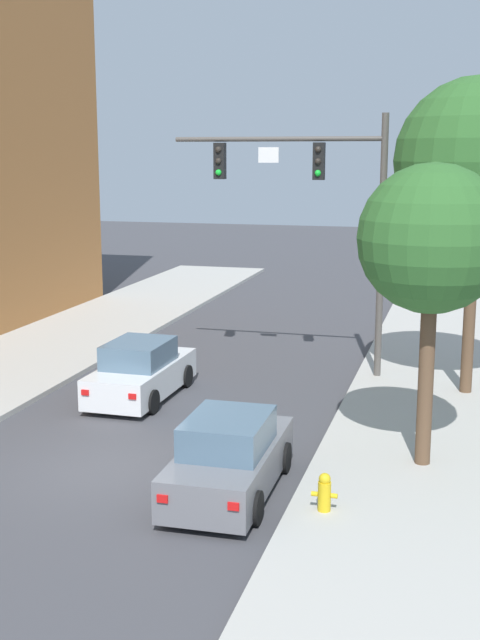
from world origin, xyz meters
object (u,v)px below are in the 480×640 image
(street_tree_second, at_px, (478,162))
(street_tree_nearest, at_px, (432,240))
(car_lead_white, at_px, (141,372))
(fire_hydrant, at_px, (324,492))
(traffic_signal_mast, at_px, (322,197))
(car_following_grey, at_px, (229,458))

(street_tree_second, bearing_deg, street_tree_nearest, -98.32)
(car_lead_white, distance_m, fire_hydrant, 8.75)
(traffic_signal_mast, xyz_separation_m, street_tree_nearest, (3.42, -6.85, -0.48))
(fire_hydrant, xyz_separation_m, street_tree_nearest, (1.60, 2.91, 4.34))
(traffic_signal_mast, xyz_separation_m, car_following_grey, (-0.16, -9.10, -4.60))
(street_tree_second, bearing_deg, car_lead_white, -164.29)
(traffic_signal_mast, height_order, street_tree_nearest, traffic_signal_mast)
(car_following_grey, distance_m, street_tree_second, 10.74)
(car_lead_white, relative_size, street_tree_nearest, 0.68)
(traffic_signal_mast, bearing_deg, car_lead_white, -140.79)
(car_following_grey, bearing_deg, fire_hydrant, -18.25)
(car_lead_white, xyz_separation_m, street_tree_nearest, (7.69, -3.37, 4.12))
(street_tree_nearest, bearing_deg, street_tree_second, 81.68)
(fire_hydrant, height_order, street_tree_nearest, street_tree_nearest)
(traffic_signal_mast, relative_size, street_tree_nearest, 1.20)
(traffic_signal_mast, distance_m, street_tree_nearest, 7.67)
(car_lead_white, bearing_deg, car_following_grey, -53.84)
(car_following_grey, relative_size, street_tree_nearest, 0.68)
(fire_hydrant, bearing_deg, car_lead_white, 134.16)
(traffic_signal_mast, xyz_separation_m, street_tree_second, (4.26, -1.08, 1.00))
(traffic_signal_mast, bearing_deg, car_following_grey, -91.03)
(car_following_grey, xyz_separation_m, fire_hydrant, (1.98, -0.65, -0.22))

